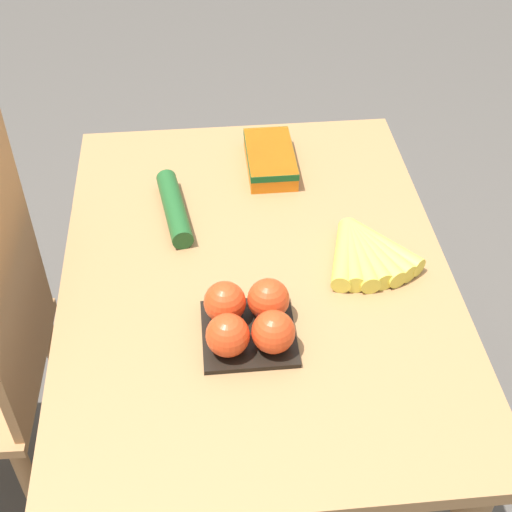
% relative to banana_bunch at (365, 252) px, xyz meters
% --- Properties ---
extents(ground_plane, '(12.00, 12.00, 0.00)m').
position_rel_banana_bunch_xyz_m(ground_plane, '(-0.00, 0.21, -0.75)').
color(ground_plane, '#4C4742').
extents(dining_table, '(1.03, 0.75, 0.73)m').
position_rel_banana_bunch_xyz_m(dining_table, '(-0.00, 0.21, -0.14)').
color(dining_table, '#9E7044').
rests_on(dining_table, ground_plane).
extents(banana_bunch, '(0.19, 0.19, 0.04)m').
position_rel_banana_bunch_xyz_m(banana_bunch, '(0.00, 0.00, 0.00)').
color(banana_bunch, brown).
rests_on(banana_bunch, dining_table).
extents(tomato_pack, '(0.16, 0.16, 0.09)m').
position_rel_banana_bunch_xyz_m(tomato_pack, '(-0.18, 0.24, 0.02)').
color(tomato_pack, black).
rests_on(tomato_pack, dining_table).
extents(carrot_bag, '(0.20, 0.11, 0.05)m').
position_rel_banana_bunch_xyz_m(carrot_bag, '(0.33, 0.15, 0.01)').
color(carrot_bag, orange).
rests_on(carrot_bag, dining_table).
extents(cucumber_near, '(0.22, 0.08, 0.04)m').
position_rel_banana_bunch_xyz_m(cucumber_near, '(0.17, 0.37, 0.00)').
color(cucumber_near, '#1E5123').
rests_on(cucumber_near, dining_table).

